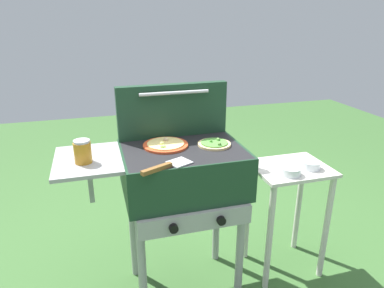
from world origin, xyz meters
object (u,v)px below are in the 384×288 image
Objects in this scene: topping_bowl_far at (291,171)px; pizza_veggie at (214,144)px; sauce_jar at (83,152)px; spatula at (166,166)px; prep_table at (288,196)px; pizza_cheese at (166,145)px; grill at (181,174)px; topping_bowl_near at (311,165)px.

pizza_veggie is at bearing 167.07° from topping_bowl_far.
sauce_jar is 0.43× the size of spatula.
topping_bowl_far is at bearing -123.19° from prep_table.
sauce_jar is at bearing -177.73° from prep_table.
pizza_cheese reaches higher than prep_table.
spatula is at bearing -170.94° from topping_bowl_far.
pizza_cheese is at bearing 136.01° from grill.
prep_table is at bearing 150.33° from topping_bowl_near.
prep_table is at bearing 56.81° from topping_bowl_far.
pizza_veggie is 0.26m from pizza_cheese.
spatula is (0.36, -0.17, -0.05)m from sauce_jar.
topping_bowl_near is (0.09, -0.05, 0.22)m from prep_table.
pizza_cheese is 2.08× the size of topping_bowl_far.
pizza_cheese is 0.34× the size of prep_table.
sauce_jar is 1.27m from topping_bowl_near.
grill is at bearing 176.31° from topping_bowl_near.
grill is at bearing -178.30° from pizza_veggie.
spatula is at bearing -145.33° from pizza_veggie.
prep_table is 6.47× the size of topping_bowl_near.
prep_table is at bearing -4.55° from pizza_cheese.
pizza_veggie is 0.38m from spatula.
pizza_veggie is 0.61m from topping_bowl_near.
sauce_jar is 1.24m from prep_table.
spatula is 2.25× the size of topping_bowl_far.
sauce_jar is (-0.67, -0.05, 0.05)m from pizza_veggie.
prep_table is at bearing 14.98° from spatula.
grill reaches higher than topping_bowl_near.
grill is at bearing -43.99° from pizza_cheese.
pizza_veggie reaches higher than spatula.
topping_bowl_far is (0.68, -0.15, -0.17)m from pizza_cheese.
sauce_jar is 1.12m from topping_bowl_far.
grill is at bearing 60.09° from spatula.
grill is 1.34× the size of prep_table.
pizza_cheese reaches higher than spatula.
sauce_jar reaches higher than prep_table.
pizza_cheese is 2.14× the size of sauce_jar.
pizza_veggie is at bearing -12.75° from pizza_cheese.
grill is 8.32× the size of topping_bowl_far.
pizza_cheese reaches higher than topping_bowl_far.
prep_table is (0.74, -0.06, -0.39)m from pizza_cheese.
spatula is at bearing -24.57° from sauce_jar.
pizza_cheese reaches higher than pizza_veggie.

